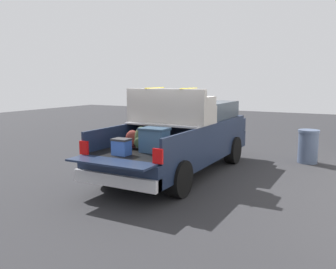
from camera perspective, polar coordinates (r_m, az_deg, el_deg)
The scene contains 3 objects.
ground_plane at distance 9.43m, azimuth 1.74°, elevation -6.14°, with size 40.00×40.00×0.00m, color #262628.
pickup_truck at distance 9.54m, azimuth 2.69°, elevation -0.19°, with size 6.05×2.07×2.23m.
trash_can at distance 11.25m, azimuth 21.47°, elevation -1.75°, with size 0.60×0.60×0.98m.
Camera 1 is at (-8.16, -4.08, 2.39)m, focal length 38.15 mm.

